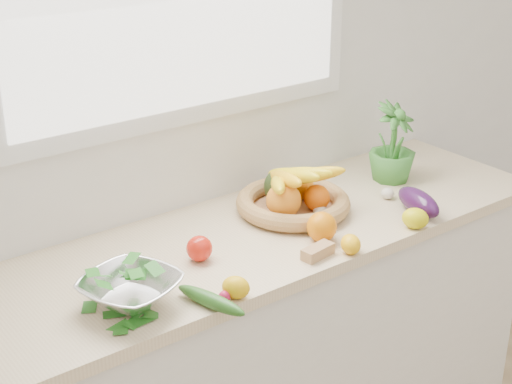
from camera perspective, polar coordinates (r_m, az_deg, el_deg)
back_wall at (r=2.51m, az=-5.38°, el=8.36°), size 4.50×0.02×2.70m
counter_cabinet at (r=2.68m, az=-1.14°, el=-12.35°), size 2.20×0.58×0.86m
countertop at (r=2.45m, az=-1.22°, el=-3.79°), size 2.24×0.62×0.04m
orange_loose at (r=2.41m, az=4.81°, el=-2.54°), size 0.11×0.11×0.09m
lemon_a at (r=2.11m, az=-1.47°, el=-6.95°), size 0.09×0.10×0.06m
lemon_b at (r=2.35m, az=6.90°, el=-3.79°), size 0.09×0.09×0.06m
lemon_c at (r=2.54m, az=11.51°, el=-1.89°), size 0.10×0.11×0.07m
apple at (r=2.30m, az=-4.14°, el=-4.12°), size 0.09×0.09×0.08m
ginger at (r=2.33m, az=4.51°, el=-4.34°), size 0.11×0.06×0.03m
garlic_a at (r=2.58m, az=4.68°, el=-1.41°), size 0.05×0.05×0.04m
garlic_b at (r=2.53m, az=2.13°, el=-1.73°), size 0.06×0.06×0.04m
garlic_c at (r=2.74m, az=9.56°, el=-0.10°), size 0.06×0.06×0.04m
eggplant at (r=2.64m, az=11.73°, el=-0.72°), size 0.12×0.21×0.08m
cucumber at (r=2.08m, az=-3.31°, el=-7.86°), size 0.10×0.23×0.04m
radish at (r=2.10m, az=-2.31°, el=-7.61°), size 0.04×0.04×0.03m
potted_herb at (r=2.86m, az=9.93°, el=3.40°), size 0.22×0.22×0.31m
fruit_basket at (r=2.59m, az=2.67°, el=-0.37°), size 0.40×0.40×0.19m
colander_with_spinach at (r=2.08m, az=-9.15°, el=-6.65°), size 0.32×0.32×0.13m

